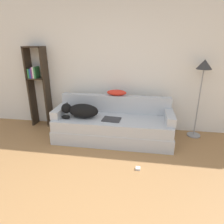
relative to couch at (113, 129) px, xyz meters
name	(u,v)px	position (x,y,z in m)	size (l,w,h in m)	color
wall_back	(113,65)	(-0.09, 0.67, 1.13)	(7.28, 0.06, 2.70)	silver
couch	(113,129)	(0.00, 0.00, 0.00)	(2.21, 0.80, 0.45)	#B2B7BC
couch_backrest	(115,104)	(0.00, 0.33, 0.40)	(2.17, 0.15, 0.34)	#B2B7BC
couch_arm_left	(60,111)	(-1.03, -0.01, 0.31)	(0.15, 0.61, 0.15)	#B2B7BC
couch_arm_right	(170,117)	(1.03, -0.01, 0.31)	(0.15, 0.61, 0.15)	#B2B7BC
dog	(81,111)	(-0.60, -0.07, 0.37)	(0.70, 0.31, 0.28)	black
laptop	(111,119)	(-0.01, -0.10, 0.24)	(0.34, 0.27, 0.02)	#2D2D30
throw_pillow	(117,93)	(0.02, 0.35, 0.63)	(0.39, 0.19, 0.11)	red
bookshelf	(38,83)	(-1.70, 0.49, 0.73)	(0.40, 0.26, 1.70)	#2D2319
floor_lamp	(203,75)	(1.59, 0.42, 1.01)	(0.27, 0.27, 1.50)	gray
power_adapter	(138,168)	(0.52, -0.88, -0.21)	(0.07, 0.07, 0.03)	white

